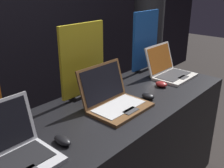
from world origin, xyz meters
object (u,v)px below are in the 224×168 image
laptop_front (8,152)px  mouse_back (161,84)px  laptop_middle (114,99)px  mouse_front (63,140)px  promo_stand_back (145,43)px  laptop_back (169,69)px  promo_stand_middle (83,63)px  mouse_middle (148,96)px  person_bystander (147,49)px

laptop_front → mouse_back: (1.22, -0.02, -0.04)m
laptop_middle → mouse_back: size_ratio=4.01×
laptop_front → mouse_front: size_ratio=3.24×
promo_stand_back → laptop_back: bearing=-90.0°
laptop_front → promo_stand_middle: 0.80m
mouse_middle → promo_stand_middle: bearing=124.7°
mouse_back → person_bystander: (0.80, 0.68, 0.01)m
laptop_middle → promo_stand_middle: size_ratio=0.75×
laptop_back → mouse_back: 0.26m
laptop_front → mouse_front: laptop_front is taller
laptop_back → person_bystander: person_bystander is taller
promo_stand_middle → promo_stand_back: (0.75, 0.02, 0.01)m
laptop_front → mouse_middle: bearing=-4.0°
mouse_middle → laptop_back: (0.49, 0.13, 0.04)m
mouse_front → laptop_back: 1.22m
laptop_back → promo_stand_back: 0.31m
laptop_middle → mouse_back: (0.50, -0.04, -0.04)m
laptop_front → mouse_middle: size_ratio=3.88×
mouse_front → promo_stand_middle: bearing=36.6°
mouse_front → mouse_middle: size_ratio=1.20×
laptop_back → person_bystander: size_ratio=0.21×
mouse_back → person_bystander: bearing=40.1°
laptop_middle → mouse_middle: bearing=-19.6°
person_bystander → promo_stand_middle: bearing=-164.5°
mouse_back → person_bystander: person_bystander is taller
person_bystander → laptop_back: bearing=-133.1°
mouse_back → mouse_front: bearing=-178.0°
mouse_back → laptop_middle: bearing=175.4°
laptop_middle → promo_stand_middle: promo_stand_middle is taller
laptop_middle → promo_stand_middle: bearing=90.0°
mouse_back → person_bystander: 1.05m
mouse_middle → promo_stand_middle: size_ratio=0.19×
laptop_front → mouse_back: size_ratio=3.85×
laptop_back → mouse_back: size_ratio=3.75×
mouse_back → promo_stand_back: 0.47m
laptop_front → mouse_front: 0.26m
mouse_front → promo_stand_middle: size_ratio=0.22×
laptop_front → mouse_back: 1.22m
person_bystander → laptop_middle: bearing=-154.0°
laptop_middle → mouse_middle: (0.25, -0.09, -0.04)m
promo_stand_middle → laptop_back: bearing=-17.5°
laptop_front → mouse_front: bearing=-11.8°
mouse_front → promo_stand_middle: (0.47, 0.35, 0.22)m
promo_stand_middle → person_bystander: (1.31, 0.36, -0.21)m
laptop_middle → laptop_back: laptop_middle is taller
mouse_middle → person_bystander: (1.05, 0.73, 0.01)m
promo_stand_middle → laptop_back: 0.80m
laptop_front → promo_stand_back: 1.51m
mouse_front → promo_stand_back: 1.29m
mouse_front → laptop_middle: size_ratio=0.30×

